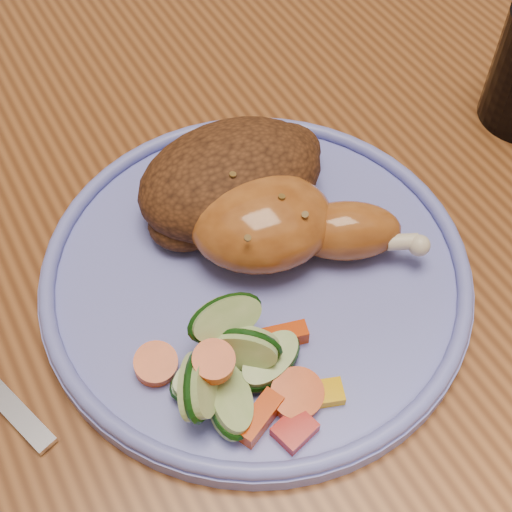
# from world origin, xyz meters

# --- Properties ---
(ground) EXTENTS (4.00, 4.00, 0.00)m
(ground) POSITION_xyz_m (0.00, 0.00, 0.00)
(ground) COLOR #552F1D
(ground) RESTS_ON ground
(dining_table) EXTENTS (0.90, 1.40, 0.75)m
(dining_table) POSITION_xyz_m (0.00, 0.00, 0.67)
(dining_table) COLOR brown
(dining_table) RESTS_ON ground
(chair_far) EXTENTS (0.42, 0.42, 0.91)m
(chair_far) POSITION_xyz_m (0.00, 0.63, 0.49)
(chair_far) COLOR #4C2D16
(chair_far) RESTS_ON ground
(plate) EXTENTS (0.28, 0.28, 0.01)m
(plate) POSITION_xyz_m (-0.10, -0.08, 0.76)
(plate) COLOR #6A71D1
(plate) RESTS_ON dining_table
(plate_rim) EXTENTS (0.28, 0.28, 0.01)m
(plate_rim) POSITION_xyz_m (-0.10, -0.08, 0.77)
(plate_rim) COLOR #6A71D1
(plate_rim) RESTS_ON plate
(chicken_leg) EXTENTS (0.14, 0.12, 0.05)m
(chicken_leg) POSITION_xyz_m (-0.08, -0.07, 0.79)
(chicken_leg) COLOR #A85B23
(chicken_leg) RESTS_ON plate
(rice_pilaf) EXTENTS (0.14, 0.09, 0.06)m
(rice_pilaf) POSITION_xyz_m (-0.09, -0.02, 0.78)
(rice_pilaf) COLOR #4B2712
(rice_pilaf) RESTS_ON plate
(vegetable_pile) EXTENTS (0.10, 0.10, 0.05)m
(vegetable_pile) POSITION_xyz_m (-0.15, -0.14, 0.78)
(vegetable_pile) COLOR #A50A05
(vegetable_pile) RESTS_ON plate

